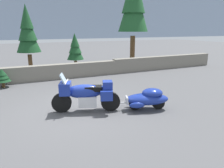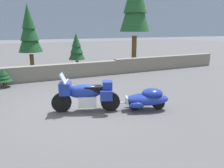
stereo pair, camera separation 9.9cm
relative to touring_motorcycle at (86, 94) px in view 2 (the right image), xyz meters
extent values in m
plane|color=#4C4C4F|center=(-0.34, 0.32, -0.62)|extent=(80.00, 80.00, 0.00)
cube|color=slate|center=(-0.34, 5.40, -0.21)|extent=(8.00, 0.50, 0.83)
cube|color=slate|center=(7.66, 5.39, -0.17)|extent=(8.00, 0.47, 0.90)
cube|color=#8C9EB7|center=(-0.34, 95.41, 7.38)|extent=(240.00, 80.00, 16.00)
cylinder|color=black|center=(-0.77, 0.29, -0.29)|extent=(0.67, 0.36, 0.66)
cylinder|color=black|center=(0.78, -0.29, -0.29)|extent=(0.67, 0.36, 0.66)
cube|color=silver|center=(0.05, -0.02, -0.24)|extent=(0.72, 0.62, 0.36)
ellipsoid|color=navy|center=(-0.04, 0.02, 0.09)|extent=(1.28, 0.83, 0.48)
cube|color=navy|center=(-0.63, 0.23, 0.21)|extent=(0.52, 0.61, 0.40)
cube|color=#9EB7C6|center=(-0.67, 0.25, 0.54)|extent=(0.33, 0.48, 0.34)
cube|color=black|center=(0.24, -0.09, 0.19)|extent=(0.65, 0.53, 0.16)
cube|color=navy|center=(0.69, -0.26, 0.29)|extent=(0.44, 0.49, 0.28)
cube|color=navy|center=(0.53, -0.52, 0.01)|extent=(0.43, 0.29, 0.32)
cube|color=navy|center=(0.74, 0.04, 0.01)|extent=(0.43, 0.29, 0.32)
cylinder|color=silver|center=(-0.58, 0.22, 0.44)|extent=(0.28, 0.67, 0.04)
cylinder|color=silver|center=(-0.72, 0.27, -0.04)|extent=(0.26, 0.15, 0.54)
cylinder|color=black|center=(1.59, -0.59, -0.40)|extent=(0.45, 0.25, 0.44)
cylinder|color=black|center=(2.36, -0.88, -0.40)|extent=(0.45, 0.25, 0.44)
ellipsoid|color=navy|center=(1.97, -0.73, -0.24)|extent=(1.64, 1.16, 0.40)
ellipsoid|color=navy|center=(2.14, -0.80, -0.02)|extent=(0.87, 0.78, 0.32)
cube|color=silver|center=(1.31, -0.49, -0.26)|extent=(0.17, 0.32, 0.24)
ellipsoid|color=navy|center=(1.47, -0.89, -0.34)|extent=(0.54, 0.31, 0.20)
ellipsoid|color=navy|center=(1.70, -0.29, -0.34)|extent=(0.54, 0.31, 0.20)
cylinder|color=silver|center=(0.94, -0.35, -0.35)|extent=(0.67, 0.29, 0.05)
cylinder|color=brown|center=(6.17, 7.38, 0.51)|extent=(0.36, 0.36, 2.26)
cone|color=#1E5128|center=(6.17, 7.38, 3.72)|extent=(2.18, 2.18, 3.57)
cylinder|color=brown|center=(1.64, 7.01, -0.26)|extent=(0.20, 0.20, 0.72)
cone|color=#194723|center=(1.64, 7.01, 0.76)|extent=(1.08, 1.08, 1.14)
cone|color=#194723|center=(1.64, 7.01, 1.11)|extent=(0.83, 0.83, 1.00)
cone|color=#194723|center=(1.64, 7.01, 1.45)|extent=(0.59, 0.59, 0.86)
cylinder|color=brown|center=(-1.11, 7.52, -0.02)|extent=(0.25, 0.25, 1.21)
cone|color=#194723|center=(-1.11, 7.52, 1.71)|extent=(1.43, 1.43, 1.91)
cone|color=#194723|center=(-1.11, 7.52, 2.28)|extent=(1.10, 1.10, 1.67)
cone|color=#194723|center=(-1.11, 7.52, 2.86)|extent=(0.78, 0.78, 1.44)
cylinder|color=brown|center=(-2.63, 4.66, -0.49)|extent=(0.15, 0.15, 0.26)
cone|color=#143D1E|center=(-2.63, 4.66, -0.11)|extent=(0.75, 0.75, 0.42)
cone|color=#143D1E|center=(-2.63, 4.66, 0.01)|extent=(0.58, 0.58, 0.37)
cone|color=#143D1E|center=(-2.63, 4.66, 0.14)|extent=(0.41, 0.41, 0.31)
camera|label=1|loc=(-2.12, -6.54, 2.11)|focal=34.03mm
camera|label=2|loc=(-2.03, -6.59, 2.11)|focal=34.03mm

